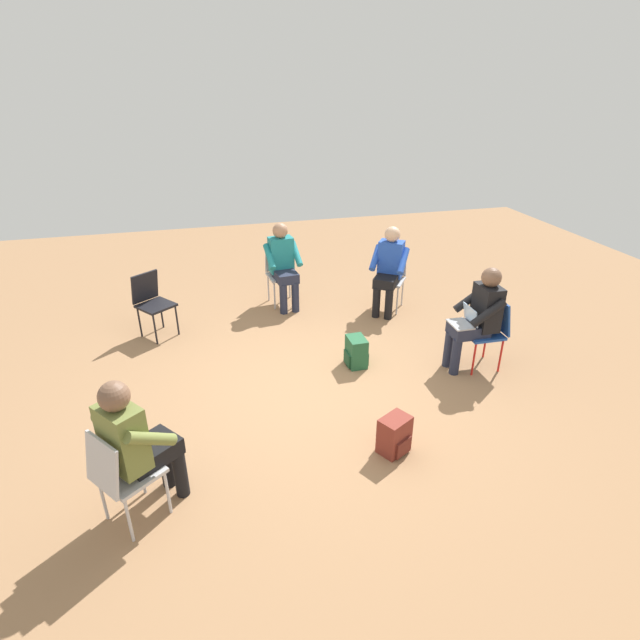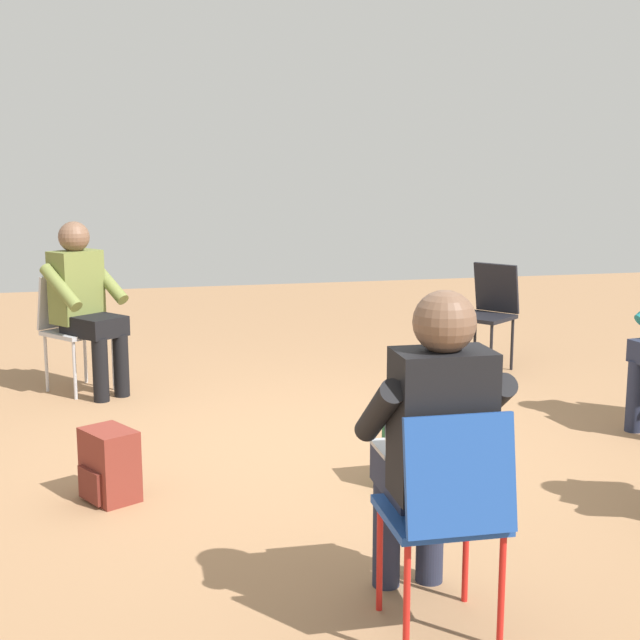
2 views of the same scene
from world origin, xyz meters
name	(u,v)px [view 2 (image 2 of 2)]	position (x,y,z in m)	size (l,w,h in m)	color
ground_plane	(321,453)	(0.00, 0.00, 0.00)	(14.00, 14.00, 0.00)	#99704C
chair_south	(447,506)	(-0.04, -2.07, 0.50)	(0.41, 0.45, 0.85)	#1E4799
chair_northeast	(488,309)	(1.78, 1.73, 0.50)	(0.58, 0.57, 0.85)	black
chair_northwest	(72,323)	(-1.44, 1.83, 0.50)	(0.58, 0.58, 0.85)	#B7B7BC
person_with_laptop	(432,437)	(-0.04, -1.90, 0.69)	(0.50, 0.53, 1.24)	#23283D
person_in_olive	(85,299)	(-1.34, 1.69, 0.69)	(0.63, 0.63, 1.24)	black
backpack_near_laptop_user	(110,469)	(-1.19, -0.45, 0.16)	(0.31, 0.34, 0.36)	maroon
backpack_by_empty_chair	(413,455)	(0.35, -0.60, 0.16)	(0.28, 0.25, 0.36)	#235B38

